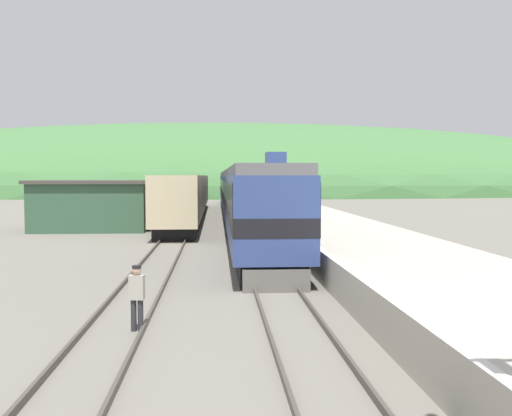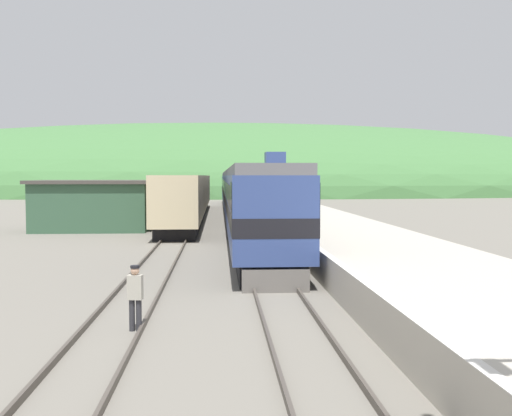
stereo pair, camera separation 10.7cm
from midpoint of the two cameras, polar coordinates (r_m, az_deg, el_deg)
name	(u,v)px [view 2 (the right image)]	position (r m, az deg, el deg)	size (l,w,h in m)	color
track_main	(235,208)	(70.22, -1.98, 0.03)	(1.52, 180.00, 0.16)	#4C443D
track_siding	(197,208)	(70.24, -5.63, 0.02)	(1.52, 180.00, 0.16)	#4C443D
platform	(296,214)	(50.62, 3.87, -0.60)	(5.83, 140.00, 1.15)	#BCB5A5
distant_hills	(227,191)	(148.06, -2.80, 1.60)	(233.71, 105.17, 32.51)	#477A42
station_shed	(94,205)	(43.51, -15.09, 0.28)	(8.22, 5.98, 3.51)	#385B42
express_train_lead_car	(256,206)	(29.77, 0.12, 0.19)	(2.89, 21.42, 4.59)	black
carriage_second	(240,193)	(53.01, -1.48, 1.45)	(2.88, 22.90, 4.23)	black
carriage_third	(233,188)	(76.77, -2.12, 1.95)	(2.88, 22.90, 4.23)	black
siding_train	(190,196)	(54.65, -6.23, 1.15)	(2.90, 41.66, 3.85)	black
track_worker	(135,294)	(15.11, -11.23, -8.05)	(0.38, 0.26, 1.62)	#2D2D33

